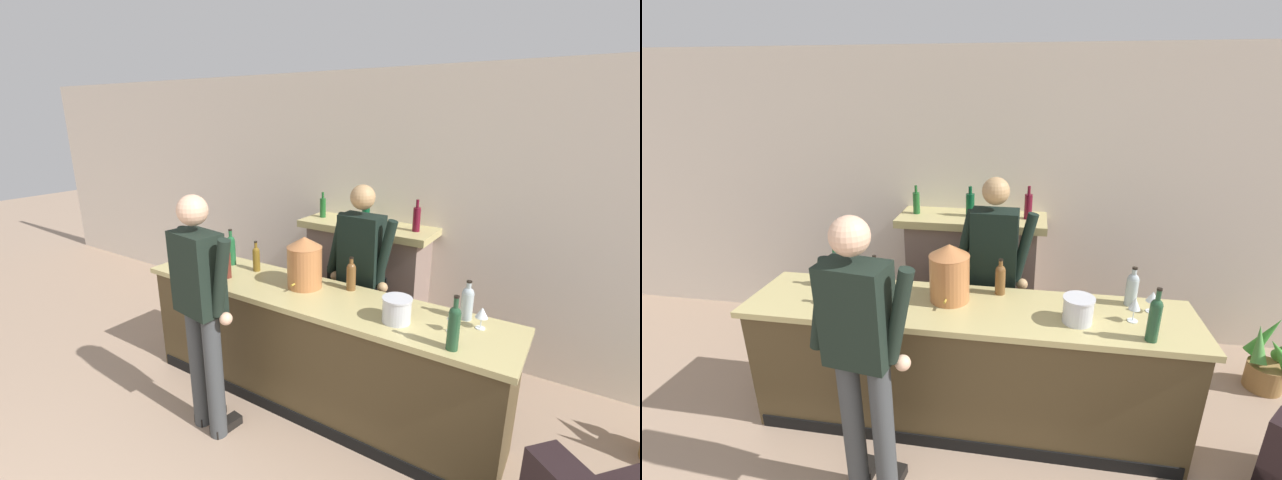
{
  "view_description": "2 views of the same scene",
  "coord_description": "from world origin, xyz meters",
  "views": [
    {
      "loc": [
        1.72,
        0.05,
        2.34
      ],
      "look_at": [
        -0.1,
        2.85,
        1.34
      ],
      "focal_mm": 24.0,
      "sensor_mm": 36.0,
      "label": 1
    },
    {
      "loc": [
        0.38,
        0.03,
        2.44
      ],
      "look_at": [
        -0.11,
        3.03,
        1.31
      ],
      "focal_mm": 24.0,
      "sensor_mm": 36.0,
      "label": 2
    }
  ],
  "objects": [
    {
      "name": "bar_counter",
      "position": [
        -0.01,
        2.6,
        0.49
      ],
      "size": [
        3.1,
        0.67,
        0.98
      ],
      "color": "#493A21",
      "rests_on": "ground_plane"
    },
    {
      "name": "wine_bottle_cabernet_heavy",
      "position": [
        0.21,
        2.83,
        1.11
      ],
      "size": [
        0.07,
        0.07,
        0.27
      ],
      "color": "brown",
      "rests_on": "bar_counter"
    },
    {
      "name": "person_bartender",
      "position": [
        0.13,
        3.13,
        0.99
      ],
      "size": [
        0.66,
        0.31,
        1.78
      ],
      "color": "black",
      "rests_on": "ground_plane"
    },
    {
      "name": "person_customer",
      "position": [
        -0.48,
        1.91,
        1.02
      ],
      "size": [
        0.65,
        0.34,
        1.83
      ],
      "color": "#3A3D3F",
      "rests_on": "ground_plane"
    },
    {
      "name": "ice_bucket_steel",
      "position": [
        0.73,
        2.52,
        1.07
      ],
      "size": [
        0.2,
        0.2,
        0.17
      ],
      "color": "silver",
      "rests_on": "bar_counter"
    },
    {
      "name": "wall_back_panel",
      "position": [
        0.0,
        4.04,
        1.38
      ],
      "size": [
        12.0,
        0.07,
        2.75
      ],
      "color": "silver",
      "rests_on": "ground_plane"
    },
    {
      "name": "wine_bottle_chardonnay_pale",
      "position": [
        -0.81,
        2.49,
        1.13
      ],
      "size": [
        0.08,
        0.08,
        0.32
      ],
      "color": "#59251C",
      "rests_on": "bar_counter"
    },
    {
      "name": "wine_bottle_riesling_slim",
      "position": [
        1.15,
        2.38,
        1.14
      ],
      "size": [
        0.07,
        0.07,
        0.35
      ],
      "color": "#1F4329",
      "rests_on": "bar_counter"
    },
    {
      "name": "wine_glass_near_bucket",
      "position": [
        1.23,
        2.73,
        1.09
      ],
      "size": [
        0.08,
        0.08,
        0.15
      ],
      "color": "silver",
      "rests_on": "bar_counter"
    },
    {
      "name": "wine_bottle_burgundy_dark",
      "position": [
        1.11,
        2.82,
        1.11
      ],
      "size": [
        0.08,
        0.08,
        0.28
      ],
      "color": "#9BA9AF",
      "rests_on": "bar_counter"
    },
    {
      "name": "wine_bottle_port_short",
      "position": [
        -1.01,
        2.75,
        1.13
      ],
      "size": [
        0.08,
        0.08,
        0.34
      ],
      "color": "#1D5930",
      "rests_on": "bar_counter"
    },
    {
      "name": "wine_bottle_merlot_tall",
      "position": [
        -0.7,
        2.75,
        1.11
      ],
      "size": [
        0.06,
        0.06,
        0.28
      ],
      "color": "brown",
      "rests_on": "bar_counter"
    },
    {
      "name": "wine_glass_front_right",
      "position": [
        1.09,
        2.59,
        1.1
      ],
      "size": [
        0.07,
        0.07,
        0.17
      ],
      "color": "silver",
      "rests_on": "bar_counter"
    },
    {
      "name": "fireplace_stone",
      "position": [
        -0.13,
        3.78,
        0.65
      ],
      "size": [
        1.36,
        0.52,
        1.58
      ],
      "color": "#7D675C",
      "rests_on": "ground_plane"
    },
    {
      "name": "copper_dispenser",
      "position": [
        -0.14,
        2.69,
        1.19
      ],
      "size": [
        0.29,
        0.32,
        0.42
      ],
      "color": "#B06D3D",
      "rests_on": "bar_counter"
    },
    {
      "name": "potted_plant_corner",
      "position": [
        2.42,
        3.37,
        0.26
      ],
      "size": [
        0.36,
        0.37,
        0.63
      ],
      "color": "olive",
      "rests_on": "ground_plane"
    }
  ]
}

